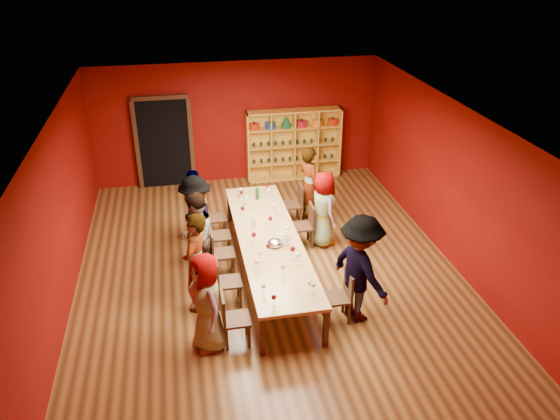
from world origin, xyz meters
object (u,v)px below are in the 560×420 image
object	(u,v)px
chair_person_right_0	(342,294)
person_right_3	(323,209)
chair_person_left_1	(224,279)
chair_person_left_0	(231,316)
person_left_2	(197,237)
person_left_1	(196,262)
chair_person_left_2	(219,251)
chair_person_left_3	(216,233)
chair_person_right_3	(306,223)
chair_person_left_4	(212,216)
person_left_3	(197,218)
tasting_table	(269,240)
person_right_4	(309,185)
person_left_4	(195,205)
person_left_0	(207,302)
person_right_0	(360,269)
chair_person_right_4	(295,202)
wine_bottle	(257,194)
spittoon_bowl	(275,243)
shelving_unit	(293,141)

from	to	relation	value
chair_person_right_0	person_right_3	bearing A→B (deg)	81.95
chair_person_left_1	chair_person_right_0	size ratio (longest dim) A/B	1.00
chair_person_left_0	person_left_2	distance (m)	2.01
chair_person_left_1	person_left_1	bearing A→B (deg)	180.00
person_left_1	chair_person_left_2	size ratio (longest dim) A/B	1.99
chair_person_left_3	chair_person_right_3	world-z (taller)	same
chair_person_left_3	chair_person_left_4	distance (m)	0.76
person_left_3	chair_person_left_4	distance (m)	0.90
tasting_table	chair_person_left_0	xyz separation A→B (m)	(-0.91, -1.81, -0.20)
person_left_3	person_right_4	bearing A→B (deg)	97.37
person_left_2	person_left_4	distance (m)	1.43
person_left_0	person_right_0	distance (m)	2.46
person_right_3	person_right_4	distance (m)	1.00
chair_person_left_4	person_left_4	size ratio (longest dim) A/B	0.58
chair_person_right_3	person_right_3	distance (m)	0.45
chair_person_right_4	chair_person_left_4	bearing A→B (deg)	-170.69
tasting_table	wine_bottle	bearing A→B (deg)	88.43
person_left_2	person_right_3	distance (m)	2.65
chair_person_left_4	person_right_3	size ratio (longest dim) A/B	0.57
chair_person_left_0	chair_person_left_1	bearing A→B (deg)	90.00
chair_person_left_3	spittoon_bowl	bearing A→B (deg)	-49.09
person_left_1	chair_person_right_0	distance (m)	2.42
chair_person_left_3	person_right_3	bearing A→B (deg)	1.55
tasting_table	chair_person_left_0	world-z (taller)	chair_person_left_0
person_left_1	chair_person_left_2	xyz separation A→B (m)	(0.44, 0.93, -0.39)
chair_person_left_0	chair_person_left_2	bearing A→B (deg)	90.00
tasting_table	person_left_2	size ratio (longest dim) A/B	2.69
shelving_unit	person_right_3	world-z (taller)	shelving_unit
chair_person_left_1	person_right_0	xyz separation A→B (m)	(2.10, -0.78, 0.44)
shelving_unit	chair_person_left_3	size ratio (longest dim) A/B	2.70
person_right_4	wine_bottle	xyz separation A→B (m)	(-1.16, -0.23, 0.01)
chair_person_right_0	person_right_0	xyz separation A→B (m)	(0.28, 0.00, 0.44)
spittoon_bowl	wine_bottle	bearing A→B (deg)	90.33
chair_person_right_0	chair_person_right_4	bearing A→B (deg)	90.00
shelving_unit	chair_person_right_4	bearing A→B (deg)	-101.18
tasting_table	wine_bottle	size ratio (longest dim) A/B	14.54
person_left_4	chair_person_left_3	bearing A→B (deg)	2.75
chair_person_left_1	chair_person_left_2	world-z (taller)	same
person_left_0	person_left_3	world-z (taller)	person_left_3
chair_person_left_2	chair_person_right_0	xyz separation A→B (m)	(1.82, -1.71, 0.00)
shelving_unit	chair_person_left_1	bearing A→B (deg)	-114.27
chair_person_left_4	chair_person_left_1	bearing A→B (deg)	-90.00
chair_person_left_3	chair_person_right_0	world-z (taller)	same
chair_person_left_2	person_left_4	distance (m)	1.49
chair_person_left_3	person_left_2	bearing A→B (deg)	-119.68
chair_person_left_3	person_right_0	world-z (taller)	person_right_0
chair_person_left_3	person_right_3	xyz separation A→B (m)	(2.17, 0.06, 0.29)
person_left_2	chair_person_left_4	xyz separation A→B (m)	(0.38, 1.42, -0.34)
chair_person_right_0	chair_person_right_4	size ratio (longest dim) A/B	1.00
person_left_4	chair_person_left_4	bearing A→B (deg)	68.96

